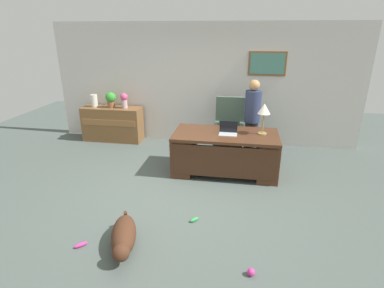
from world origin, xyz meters
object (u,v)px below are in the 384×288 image
(desk, at_px, (225,152))
(laptop, at_px, (228,131))
(desk_lamp, at_px, (264,111))
(vase_with_flowers, at_px, (124,100))
(armchair, at_px, (229,130))
(person_standing, at_px, (252,119))
(potted_plant, at_px, (111,99))
(dog_toy_ball, at_px, (251,272))
(dog_toy_bone, at_px, (194,220))
(credenza, at_px, (113,124))
(dog_toy_plush, at_px, (81,245))
(dog_lying, at_px, (124,236))
(vase_empty, at_px, (94,101))

(desk, relative_size, laptop, 5.90)
(desk_lamp, bearing_deg, vase_with_flowers, 157.51)
(armchair, distance_m, laptop, 1.06)
(person_standing, bearing_deg, potted_plant, 170.41)
(dog_toy_ball, relative_size, dog_toy_bone, 0.59)
(person_standing, distance_m, laptop, 0.93)
(credenza, xyz_separation_m, person_standing, (3.25, -0.55, 0.43))
(dog_toy_ball, height_order, dog_toy_plush, dog_toy_ball)
(dog_lying, height_order, potted_plant, potted_plant)
(dog_toy_plush, bearing_deg, vase_empty, 112.70)
(desk_lamp, distance_m, potted_plant, 3.65)
(dog_lying, height_order, dog_toy_plush, dog_lying)
(dog_toy_plush, bearing_deg, dog_toy_bone, 30.25)
(desk, bearing_deg, vase_empty, 156.72)
(armchair, bearing_deg, potted_plant, 172.63)
(armchair, distance_m, desk_lamp, 1.30)
(desk_lamp, distance_m, dog_toy_plush, 3.56)
(person_standing, distance_m, dog_toy_ball, 3.45)
(desk, distance_m, laptop, 0.40)
(potted_plant, relative_size, dog_toy_bone, 2.50)
(desk, distance_m, person_standing, 1.04)
(potted_plant, distance_m, dog_toy_ball, 5.15)
(desk, relative_size, vase_with_flowers, 5.45)
(person_standing, distance_m, dog_toy_bone, 2.71)
(vase_with_flowers, bearing_deg, dog_toy_ball, -53.39)
(laptop, distance_m, dog_toy_plush, 3.02)
(dog_toy_plush, bearing_deg, dog_toy_ball, -3.60)
(armchair, bearing_deg, desk_lamp, -55.53)
(dog_lying, bearing_deg, vase_with_flowers, 110.29)
(dog_lying, bearing_deg, dog_toy_bone, 41.18)
(desk, height_order, person_standing, person_standing)
(dog_toy_bone, height_order, dog_toy_plush, same)
(credenza, relative_size, person_standing, 0.86)
(desk_lamp, bearing_deg, armchair, 124.47)
(desk_lamp, bearing_deg, laptop, -171.07)
(armchair, xyz_separation_m, vase_with_flowers, (-2.46, 0.36, 0.48))
(armchair, xyz_separation_m, vase_empty, (-3.20, 0.36, 0.43))
(desk, distance_m, dog_toy_ball, 2.60)
(dog_lying, xyz_separation_m, dog_toy_plush, (-0.53, -0.09, -0.13))
(armchair, distance_m, person_standing, 0.59)
(person_standing, relative_size, vase_with_flowers, 4.67)
(armchair, xyz_separation_m, dog_toy_bone, (-0.32, -2.65, -0.50))
(dog_lying, height_order, vase_with_flowers, vase_with_flowers)
(desk_lamp, height_order, potted_plant, desk_lamp)
(dog_toy_bone, bearing_deg, desk_lamp, 61.17)
(vase_empty, bearing_deg, desk_lamp, -18.43)
(dog_lying, bearing_deg, dog_toy_plush, -170.77)
(laptop, height_order, dog_toy_ball, laptop)
(laptop, bearing_deg, vase_empty, 156.98)
(laptop, xyz_separation_m, potted_plant, (-2.81, 1.37, 0.19))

